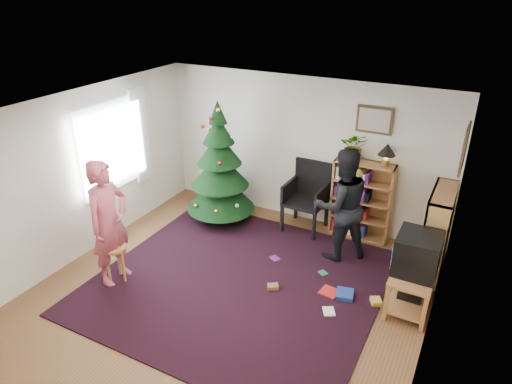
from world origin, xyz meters
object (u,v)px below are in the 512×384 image
at_px(bookshelf_right, 437,232).
at_px(potted_plant, 354,147).
at_px(picture_right, 465,149).
at_px(christmas_tree, 220,173).
at_px(person_by_chair, 341,205).
at_px(bookshelf_back, 362,199).
at_px(stool, 115,254).
at_px(tv_stand, 412,285).
at_px(armchair, 308,193).
at_px(table_lamp, 387,151).
at_px(picture_back, 375,120).
at_px(crt_tv, 417,253).
at_px(person_standing, 109,223).

height_order(bookshelf_right, potted_plant, potted_plant).
relative_size(picture_right, christmas_tree, 0.28).
bearing_deg(person_by_chair, potted_plant, -124.77).
bearing_deg(bookshelf_back, potted_plant, 180.00).
height_order(bookshelf_right, stool, bookshelf_right).
relative_size(tv_stand, potted_plant, 2.00).
distance_m(armchair, table_lamp, 1.49).
relative_size(picture_back, crt_tv, 0.96).
bearing_deg(person_standing, picture_right, -61.27).
xyz_separation_m(bookshelf_right, armchair, (-2.10, 0.44, -0.03)).
bearing_deg(bookshelf_back, crt_tv, -52.67).
height_order(person_standing, potted_plant, person_standing).
relative_size(christmas_tree, table_lamp, 5.96).
height_order(person_by_chair, potted_plant, potted_plant).
bearing_deg(christmas_tree, crt_tv, -14.35).
distance_m(picture_back, person_by_chair, 1.40).
height_order(tv_stand, person_standing, person_standing).
bearing_deg(bookshelf_back, bookshelf_right, -23.55).
distance_m(person_standing, person_by_chair, 3.29).
distance_m(picture_right, table_lamp, 1.28).
distance_m(picture_back, armchair, 1.62).
height_order(bookshelf_back, person_by_chair, person_by_chair).
height_order(christmas_tree, person_standing, christmas_tree).
height_order(bookshelf_right, person_by_chair, person_by_chair).
bearing_deg(person_standing, table_lamp, -46.84).
relative_size(crt_tv, person_by_chair, 0.33).
distance_m(person_standing, potted_plant, 3.79).
bearing_deg(armchair, person_standing, -123.42).
xyz_separation_m(stool, person_by_chair, (2.55, 2.04, 0.44)).
bearing_deg(tv_stand, crt_tv, -180.00).
xyz_separation_m(bookshelf_back, bookshelf_right, (1.22, -0.53, 0.00)).
relative_size(bookshelf_back, person_standing, 0.72).
distance_m(person_by_chair, table_lamp, 1.08).
bearing_deg(bookshelf_right, stool, 120.13).
bearing_deg(bookshelf_right, person_standing, 119.59).
bearing_deg(stool, bookshelf_right, 30.13).
bearing_deg(picture_back, bookshelf_right, -29.27).
distance_m(crt_tv, stool, 4.01).
distance_m(person_standing, table_lamp, 4.14).
bearing_deg(bookshelf_back, armchair, -174.15).
bearing_deg(table_lamp, bookshelf_right, -30.02).
relative_size(christmas_tree, bookshelf_right, 1.64).
bearing_deg(armchair, potted_plant, 8.55).
height_order(crt_tv, stool, crt_tv).
xyz_separation_m(bookshelf_right, person_standing, (-3.93, -2.23, 0.24)).
distance_m(picture_right, bookshelf_right, 1.29).
bearing_deg(armchair, crt_tv, -33.36).
xyz_separation_m(picture_right, potted_plant, (-1.56, 0.59, -0.42)).
bearing_deg(bookshelf_back, christmas_tree, -166.20).
relative_size(bookshelf_back, potted_plant, 2.83).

